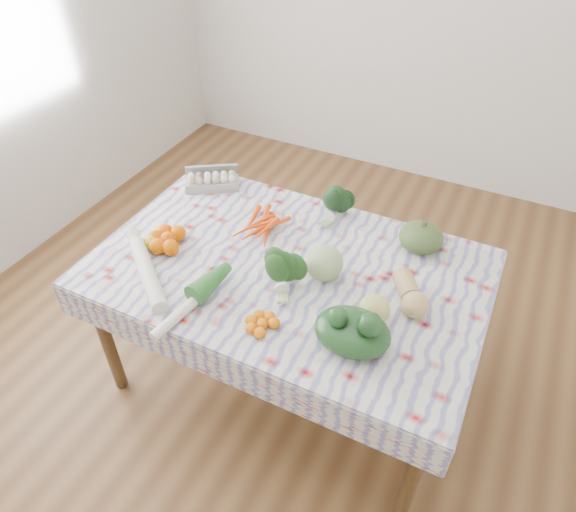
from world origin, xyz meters
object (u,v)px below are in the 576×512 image
object	(u,v)px
dining_table	(288,280)
egg_carton	(212,182)
cabbage	(325,263)
grapefruit	(374,309)
butternut_squash	(411,292)
kabocha_squash	(421,237)

from	to	relation	value
dining_table	egg_carton	world-z (taller)	egg_carton
dining_table	cabbage	bearing A→B (deg)	2.63
dining_table	grapefruit	distance (m)	0.47
dining_table	egg_carton	distance (m)	0.73
dining_table	butternut_squash	bearing A→B (deg)	2.60
dining_table	kabocha_squash	size ratio (longest dim) A/B	8.20
cabbage	butternut_squash	world-z (taller)	cabbage
cabbage	grapefruit	bearing A→B (deg)	-27.69
cabbage	grapefruit	distance (m)	0.30
grapefruit	dining_table	bearing A→B (deg)	162.97
kabocha_squash	grapefruit	size ratio (longest dim) A/B	1.65
dining_table	kabocha_squash	bearing A→B (deg)	38.07
dining_table	cabbage	size ratio (longest dim) A/B	10.38
butternut_squash	grapefruit	bearing A→B (deg)	-153.93
egg_carton	cabbage	bearing A→B (deg)	-57.10
egg_carton	kabocha_squash	xyz separation A→B (m)	(1.09, 0.00, 0.03)
cabbage	butternut_squash	distance (m)	0.36
grapefruit	kabocha_squash	bearing A→B (deg)	85.09
grapefruit	cabbage	bearing A→B (deg)	152.31
cabbage	grapefruit	xyz separation A→B (m)	(0.27, -0.14, -0.02)
dining_table	cabbage	distance (m)	0.23
grapefruit	egg_carton	bearing A→B (deg)	154.50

